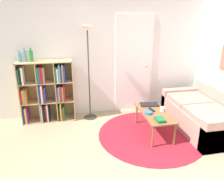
# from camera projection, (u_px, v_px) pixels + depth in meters

# --- Properties ---
(ground_plane) EXTENTS (14.00, 14.00, 0.00)m
(ground_plane) POSITION_uv_depth(u_px,v_px,m) (139.00, 178.00, 2.91)
(ground_plane) COLOR tan
(wall_back) EXTENTS (7.09, 0.11, 2.60)m
(wall_back) POSITION_uv_depth(u_px,v_px,m) (110.00, 54.00, 4.56)
(wall_back) COLOR silver
(wall_back) RESTS_ON ground_plane
(rug) EXTENTS (1.89, 1.89, 0.01)m
(rug) POSITION_uv_depth(u_px,v_px,m) (151.00, 134.00, 3.97)
(rug) COLOR maroon
(rug) RESTS_ON ground_plane
(bookshelf) EXTENTS (1.03, 0.34, 1.23)m
(bookshelf) POSITION_uv_depth(u_px,v_px,m) (47.00, 92.00, 4.34)
(bookshelf) COLOR tan
(bookshelf) RESTS_ON ground_plane
(floor_lamp) EXTENTS (0.27, 0.27, 1.88)m
(floor_lamp) POSITION_uv_depth(u_px,v_px,m) (88.00, 47.00, 4.14)
(floor_lamp) COLOR #333333
(floor_lamp) RESTS_ON ground_plane
(couch) EXTENTS (0.91, 1.63, 0.73)m
(couch) POSITION_uv_depth(u_px,v_px,m) (204.00, 115.00, 4.13)
(couch) COLOR tan
(couch) RESTS_ON ground_plane
(coffee_table) EXTENTS (0.46, 0.95, 0.41)m
(coffee_table) POSITION_uv_depth(u_px,v_px,m) (154.00, 115.00, 3.91)
(coffee_table) COLOR brown
(coffee_table) RESTS_ON ground_plane
(laptop) EXTENTS (0.37, 0.25, 0.02)m
(laptop) POSITION_uv_depth(u_px,v_px,m) (149.00, 104.00, 4.20)
(laptop) COLOR black
(laptop) RESTS_ON coffee_table
(bowl) EXTENTS (0.13, 0.13, 0.04)m
(bowl) POSITION_uv_depth(u_px,v_px,m) (149.00, 113.00, 3.82)
(bowl) COLOR teal
(bowl) RESTS_ON coffee_table
(book_stack_on_table) EXTENTS (0.15, 0.19, 0.04)m
(book_stack_on_table) POSITION_uv_depth(u_px,v_px,m) (160.00, 119.00, 3.58)
(book_stack_on_table) COLOR #196B38
(book_stack_on_table) RESTS_ON coffee_table
(cup) EXTENTS (0.08, 0.08, 0.08)m
(cup) POSITION_uv_depth(u_px,v_px,m) (162.00, 109.00, 3.93)
(cup) COLOR white
(cup) RESTS_ON coffee_table
(remote) EXTENTS (0.07, 0.17, 0.02)m
(remote) POSITION_uv_depth(u_px,v_px,m) (152.00, 110.00, 3.97)
(remote) COLOR black
(remote) RESTS_ON coffee_table
(bottle_left) EXTENTS (0.08, 0.08, 0.22)m
(bottle_left) POSITION_uv_depth(u_px,v_px,m) (19.00, 57.00, 4.04)
(bottle_left) COLOR #6B93A3
(bottle_left) RESTS_ON bookshelf
(bottle_middle) EXTENTS (0.08, 0.08, 0.25)m
(bottle_middle) POSITION_uv_depth(u_px,v_px,m) (25.00, 56.00, 4.06)
(bottle_middle) COLOR #6B93A3
(bottle_middle) RESTS_ON bookshelf
(bottle_right) EXTENTS (0.08, 0.08, 0.25)m
(bottle_right) POSITION_uv_depth(u_px,v_px,m) (31.00, 56.00, 4.06)
(bottle_right) COLOR #2D8438
(bottle_right) RESTS_ON bookshelf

